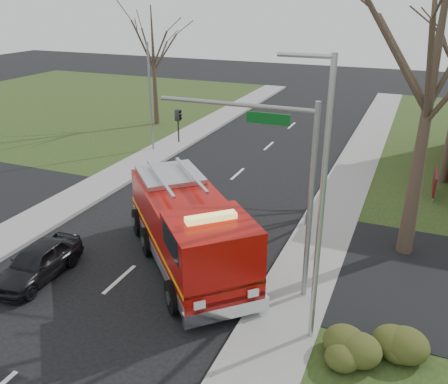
% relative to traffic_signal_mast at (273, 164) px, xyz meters
% --- Properties ---
extents(ground, '(120.00, 120.00, 0.00)m').
position_rel_traffic_signal_mast_xyz_m(ground, '(-5.21, -1.50, -4.71)').
color(ground, black).
rests_on(ground, ground).
extents(sidewalk_right, '(2.40, 80.00, 0.15)m').
position_rel_traffic_signal_mast_xyz_m(sidewalk_right, '(0.99, -1.50, -4.63)').
color(sidewalk_right, gray).
rests_on(sidewalk_right, ground).
extents(health_center_sign, '(0.12, 2.00, 1.40)m').
position_rel_traffic_signal_mast_xyz_m(health_center_sign, '(5.29, 11.00, -3.83)').
color(health_center_sign, '#4D1213').
rests_on(health_center_sign, ground).
extents(hedge_corner, '(2.80, 2.00, 0.90)m').
position_rel_traffic_signal_mast_xyz_m(hedge_corner, '(3.79, -2.50, -4.13)').
color(hedge_corner, '#303E16').
rests_on(hedge_corner, lawn_right).
extents(bare_tree_near, '(6.00, 6.00, 12.00)m').
position_rel_traffic_signal_mast_xyz_m(bare_tree_near, '(4.29, 4.50, 2.71)').
color(bare_tree_near, '#34261E').
rests_on(bare_tree_near, ground).
extents(bare_tree_left, '(4.50, 4.50, 9.00)m').
position_rel_traffic_signal_mast_xyz_m(bare_tree_left, '(-15.21, 18.50, 0.86)').
color(bare_tree_left, '#34261E').
rests_on(bare_tree_left, ground).
extents(traffic_signal_mast, '(5.29, 0.18, 6.80)m').
position_rel_traffic_signal_mast_xyz_m(traffic_signal_mast, '(0.00, 0.00, 0.00)').
color(traffic_signal_mast, gray).
rests_on(traffic_signal_mast, ground).
extents(streetlight_pole, '(1.48, 0.16, 8.40)m').
position_rel_traffic_signal_mast_xyz_m(streetlight_pole, '(1.93, -2.00, -0.16)').
color(streetlight_pole, '#B7BABF').
rests_on(streetlight_pole, ground).
extents(utility_pole_far, '(0.14, 0.14, 7.00)m').
position_rel_traffic_signal_mast_xyz_m(utility_pole_far, '(-12.01, 12.50, -1.21)').
color(utility_pole_far, gray).
rests_on(utility_pole_far, ground).
extents(fire_engine, '(7.53, 7.76, 3.26)m').
position_rel_traffic_signal_mast_xyz_m(fire_engine, '(-3.28, 0.44, -3.23)').
color(fire_engine, '#A00B07').
rests_on(fire_engine, ground).
extents(parked_car_maroon, '(1.67, 3.88, 1.30)m').
position_rel_traffic_signal_mast_xyz_m(parked_car_maroon, '(-8.01, -2.50, -4.06)').
color(parked_car_maroon, black).
rests_on(parked_car_maroon, ground).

